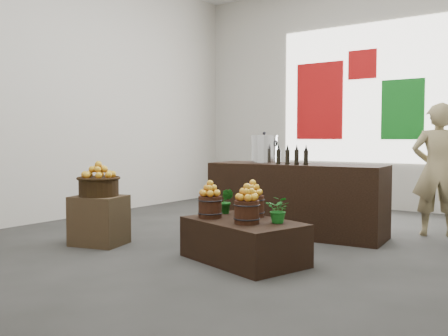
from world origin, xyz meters
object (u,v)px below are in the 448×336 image
Objects in this scene: counter at (296,199)px; shopper at (437,170)px; display_table at (244,241)px; crate at (99,220)px; stock_pot_left at (264,150)px; wicker_basket at (99,187)px.

counter is 1.78m from shopper.
counter is (-0.22, 1.54, 0.24)m from display_table.
crate is 0.47× the size of display_table.
display_table is 2.85m from shopper.
display_table is 0.72× the size of shopper.
display_table is at bearing 42.69° from shopper.
counter is 0.77m from stock_pot_left.
counter is 6.47× the size of stock_pot_left.
shopper is (1.92, 0.98, -0.24)m from stock_pot_left.
display_table is 1.58m from counter.
stock_pot_left reaches higher than crate.
shopper is at bearing 80.00° from display_table.
shopper reaches higher than counter.
counter reaches higher than wicker_basket.
stock_pot_left is (1.12, 1.81, 0.41)m from wicker_basket.
crate is 1.81m from display_table.
wicker_basket is 1.32× the size of stock_pot_left.
wicker_basket reaches higher than display_table.
wicker_basket is 2.17m from stock_pot_left.
stock_pot_left is (1.12, 1.81, 0.79)m from crate.
shopper reaches higher than crate.
display_table is at bearing -87.35° from counter.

